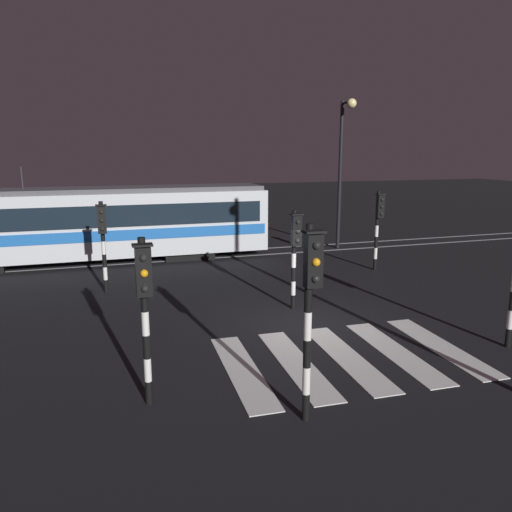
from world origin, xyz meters
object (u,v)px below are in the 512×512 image
traffic_light_kerb_mid_left (310,296)px  traffic_light_corner_far_left (103,234)px  traffic_light_median_centre (295,245)px  street_lamp_trackside_right (343,156)px  tram (86,223)px  traffic_light_corner_near_left (145,298)px  traffic_light_corner_far_right (378,219)px

traffic_light_kerb_mid_left → traffic_light_corner_far_left: bearing=108.7°
traffic_light_median_centre → traffic_light_corner_far_left: bearing=146.5°
street_lamp_trackside_right → tram: street_lamp_trackside_right is taller
traffic_light_kerb_mid_left → traffic_light_corner_near_left: bearing=151.0°
traffic_light_corner_far_left → tram: 5.14m
traffic_light_median_centre → street_lamp_trackside_right: size_ratio=0.43×
street_lamp_trackside_right → tram: (-11.87, 0.51, -2.78)m
traffic_light_corner_far_left → traffic_light_corner_near_left: (0.64, -8.18, 0.08)m
traffic_light_kerb_mid_left → traffic_light_corner_far_left: 10.19m
traffic_light_corner_near_left → traffic_light_corner_far_right: 12.92m
traffic_light_corner_near_left → traffic_light_kerb_mid_left: bearing=-29.0°
traffic_light_corner_far_left → street_lamp_trackside_right: (11.24, 4.57, 2.46)m
tram → traffic_light_median_centre: bearing=-55.0°
traffic_light_median_centre → tram: tram is taller
tram → traffic_light_corner_far_right: bearing=-24.1°
tram → street_lamp_trackside_right: bearing=-2.5°
tram → traffic_light_corner_near_left: bearing=-84.5°
traffic_light_corner_far_left → traffic_light_median_centre: size_ratio=1.03×
traffic_light_corner_near_left → street_lamp_trackside_right: 16.76m
traffic_light_corner_far_right → street_lamp_trackside_right: 5.14m
traffic_light_kerb_mid_left → traffic_light_corner_far_right: bearing=53.1°
traffic_light_kerb_mid_left → street_lamp_trackside_right: size_ratio=0.50×
traffic_light_corner_far_left → traffic_light_median_centre: (5.46, -3.61, -0.05)m
traffic_light_kerb_mid_left → traffic_light_corner_near_left: traffic_light_kerb_mid_left is taller
traffic_light_median_centre → traffic_light_corner_far_right: traffic_light_corner_far_right is taller
traffic_light_corner_far_right → street_lamp_trackside_right: (0.68, 4.49, 2.40)m
traffic_light_corner_near_left → street_lamp_trackside_right: size_ratio=0.46×
traffic_light_corner_far_right → traffic_light_kerb_mid_left: bearing=-126.9°
traffic_light_corner_near_left → tram: tram is taller
traffic_light_kerb_mid_left → traffic_light_median_centre: (2.19, 6.03, -0.35)m
traffic_light_corner_near_left → traffic_light_corner_far_right: (9.93, 8.27, -0.02)m
traffic_light_corner_far_left → traffic_light_median_centre: traffic_light_corner_far_left is taller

